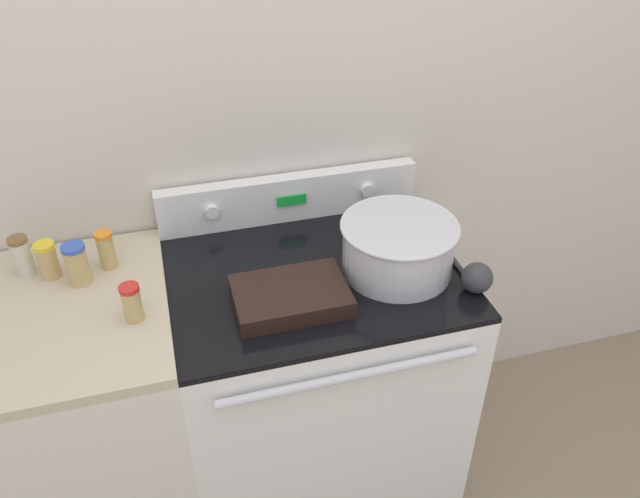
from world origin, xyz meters
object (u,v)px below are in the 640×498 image
Objects in this scene: mixing_bowl at (398,244)px; spice_jar_blue_cap at (77,264)px; ladle at (475,277)px; spice_jar_brown_cap at (22,256)px; spice_jar_red_cap at (132,303)px; casserole_dish at (291,295)px; spice_jar_orange_cap at (106,250)px; spice_jar_yellow_cap at (48,260)px.

spice_jar_blue_cap is (-0.84, 0.16, -0.01)m from mixing_bowl.
ladle is at bearing -16.38° from spice_jar_blue_cap.
spice_jar_brown_cap reaches higher than ladle.
spice_jar_blue_cap is at bearing 124.81° from spice_jar_red_cap.
mixing_bowl is at bearing 11.52° from casserole_dish.
spice_jar_orange_cap is 0.22m from spice_jar_brown_cap.
mixing_bowl is 0.94m from spice_jar_yellow_cap.
spice_jar_red_cap is at bearing 175.08° from casserole_dish.
spice_jar_blue_cap is 0.17m from spice_jar_brown_cap.
mixing_bowl is at bearing 141.06° from ladle.
spice_jar_brown_cap is (-0.28, 0.27, 0.01)m from spice_jar_red_cap.
spice_jar_red_cap is (-0.88, 0.10, 0.02)m from ladle.
spice_jar_orange_cap is at bearing 159.48° from ladle.
mixing_bowl is 0.80m from spice_jar_orange_cap.
spice_jar_yellow_cap reaches higher than spice_jar_red_cap.
mixing_bowl reaches higher than spice_jar_yellow_cap.
spice_jar_blue_cap is 1.03× the size of spice_jar_brown_cap.
mixing_bowl reaches higher than spice_jar_brown_cap.
spice_jar_red_cap is at bearing 173.17° from ladle.
ladle is 2.36× the size of spice_jar_blue_cap.
mixing_bowl is at bearing -10.82° from spice_jar_blue_cap.
spice_jar_yellow_cap is 0.92× the size of spice_jar_brown_cap.
mixing_bowl is 1.10× the size of casserole_dish.
spice_jar_blue_cap reaches higher than spice_jar_red_cap.
spice_jar_orange_cap is (-0.06, 0.25, 0.00)m from spice_jar_red_cap.
spice_jar_brown_cap is at bearing 135.34° from spice_jar_red_cap.
mixing_bowl reaches higher than spice_jar_blue_cap.
spice_jar_red_cap is 0.89× the size of spice_jar_brown_cap.
spice_jar_blue_cap reaches higher than ladle.
ladle is 0.88m from spice_jar_red_cap.
spice_jar_orange_cap reaches higher than spice_jar_yellow_cap.
spice_jar_orange_cap is at bearing 36.01° from spice_jar_blue_cap.
casserole_dish is 2.87× the size of spice_jar_red_cap.
spice_jar_brown_cap is at bearing 155.24° from casserole_dish.
spice_jar_blue_cap reaches higher than spice_jar_yellow_cap.
spice_jar_yellow_cap is at bearing 162.28° from ladle.
spice_jar_orange_cap is (-0.94, 0.35, 0.03)m from ladle.
spice_jar_brown_cap is (-1.15, 0.38, 0.03)m from ladle.
spice_jar_blue_cap is at bearing -143.99° from spice_jar_orange_cap.
casserole_dish is 2.79× the size of spice_jar_yellow_cap.
spice_jar_brown_cap reaches higher than casserole_dish.
casserole_dish is 0.74m from spice_jar_brown_cap.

